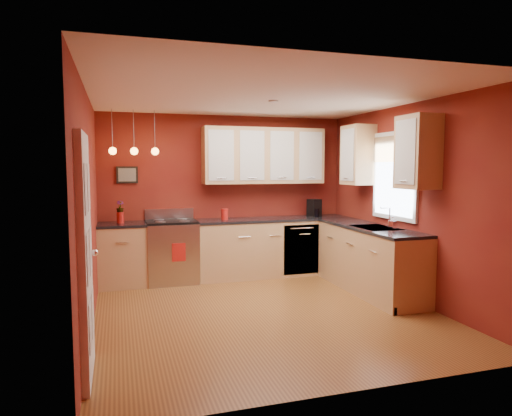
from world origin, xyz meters
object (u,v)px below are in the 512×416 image
object	(u,v)px
red_canister	(225,214)
soap_pump	(392,223)
gas_range	(172,251)
coffee_maker	(314,208)
sink	(376,229)

from	to	relation	value
red_canister	soap_pump	bearing A→B (deg)	-42.35
gas_range	red_canister	bearing A→B (deg)	-1.97
red_canister	soap_pump	xyz separation A→B (m)	(1.89, -1.72, -0.00)
gas_range	red_canister	distance (m)	0.99
coffee_maker	soap_pump	bearing A→B (deg)	-100.95
sink	red_canister	world-z (taller)	sink
gas_range	red_canister	world-z (taller)	red_canister
soap_pump	sink	bearing A→B (deg)	110.27
sink	red_canister	size ratio (longest dim) A/B	4.01
soap_pump	gas_range	bearing A→B (deg)	147.16
sink	red_canister	xyz separation A→B (m)	(-1.80, 1.47, 0.11)
gas_range	sink	xyz separation A→B (m)	(2.62, -1.50, 0.43)
red_canister	coffee_maker	bearing A→B (deg)	2.28
gas_range	coffee_maker	distance (m)	2.46
gas_range	soap_pump	size ratio (longest dim) A/B	6.29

